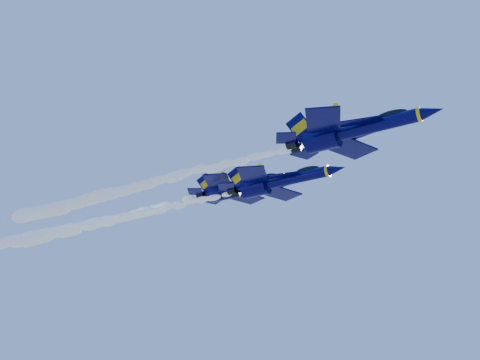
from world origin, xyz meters
The scene contains 6 objects.
jet_lead centered at (20.63, -14.12, 150.70)m, with size 19.68×16.14×7.31m.
smoke_trail_jet_lead centered at (-13.18, -14.12, 150.18)m, with size 50.80×2.66×2.40m, color white.
jet_second centered at (4.02, -1.78, 151.82)m, with size 19.43×15.94×7.22m.
smoke_trail_jet_second centered at (-29.68, -1.78, 151.30)m, with size 50.80×2.63×2.37m, color white.
jet_third centered at (-3.92, 0.53, 153.32)m, with size 18.56×15.23×6.90m.
smoke_trail_jet_third centered at (-37.26, 0.53, 152.82)m, with size 50.80×2.51×2.26m, color white.
Camera 1 is at (42.33, -78.06, 116.44)m, focal length 45.00 mm.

